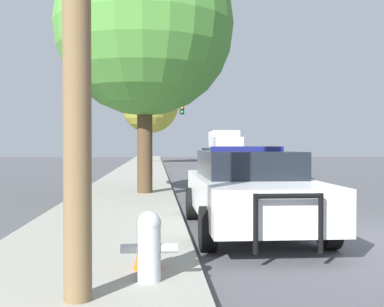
{
  "coord_description": "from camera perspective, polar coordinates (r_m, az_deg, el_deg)",
  "views": [
    {
      "loc": [
        -4.16,
        -7.78,
        1.64
      ],
      "look_at": [
        -2.2,
        18.05,
        1.15
      ],
      "focal_mm": 45.0,
      "sensor_mm": 36.0,
      "label": 1
    }
  ],
  "objects": [
    {
      "name": "traffic_light",
      "position": [
        33.39,
        -4.1,
        4.12
      ],
      "size": [
        3.24,
        0.35,
        4.65
      ],
      "color": "#424247",
      "rests_on": "sidewalk_left"
    },
    {
      "name": "car_background_distant",
      "position": [
        46.71,
        2.09,
        -0.07
      ],
      "size": [
        2.18,
        4.41,
        1.31
      ],
      "rotation": [
        0.0,
        0.0,
        -0.08
      ],
      "color": "#474C51",
      "rests_on": "ground_plane"
    },
    {
      "name": "tree_sidewalk_far",
      "position": [
        43.18,
        -5.0,
        5.81
      ],
      "size": [
        5.1,
        5.1,
        7.64
      ],
      "color": "brown",
      "rests_on": "sidewalk_left"
    },
    {
      "name": "tree_sidewalk_near",
      "position": [
        15.51,
        -5.64,
        14.7
      ],
      "size": [
        5.55,
        5.55,
        7.95
      ],
      "color": "#4C3823",
      "rests_on": "sidewalk_left"
    },
    {
      "name": "box_truck",
      "position": [
        43.96,
        3.85,
        0.98
      ],
      "size": [
        2.78,
        8.05,
        2.88
      ],
      "rotation": [
        0.0,
        0.0,
        3.11
      ],
      "color": "#B7B7BC",
      "rests_on": "ground_plane"
    },
    {
      "name": "sidewalk_left",
      "position": [
        7.99,
        -11.21,
        -10.29
      ],
      "size": [
        3.0,
        110.0,
        0.13
      ],
      "color": "#99968C",
      "rests_on": "ground_plane"
    },
    {
      "name": "traffic_cone",
      "position": [
        5.95,
        -5.28,
        -10.42
      ],
      "size": [
        0.35,
        0.35,
        0.64
      ],
      "color": "orange",
      "rests_on": "sidewalk_left"
    },
    {
      "name": "police_car",
      "position": [
        9.13,
        6.72,
        -4.16
      ],
      "size": [
        2.15,
        5.25,
        1.6
      ],
      "rotation": [
        0.0,
        0.0,
        3.14
      ],
      "color": "white",
      "rests_on": "ground_plane"
    },
    {
      "name": "car_background_oncoming",
      "position": [
        33.99,
        6.94,
        -0.42
      ],
      "size": [
        2.18,
        4.22,
        1.42
      ],
      "rotation": [
        0.0,
        0.0,
        3.2
      ],
      "color": "#474C51",
      "rests_on": "ground_plane"
    },
    {
      "name": "fire_hydrant",
      "position": [
        5.4,
        -5.12,
        -10.64
      ],
      "size": [
        0.62,
        0.27,
        0.77
      ],
      "color": "#B7BCC1",
      "rests_on": "sidewalk_left"
    }
  ]
}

